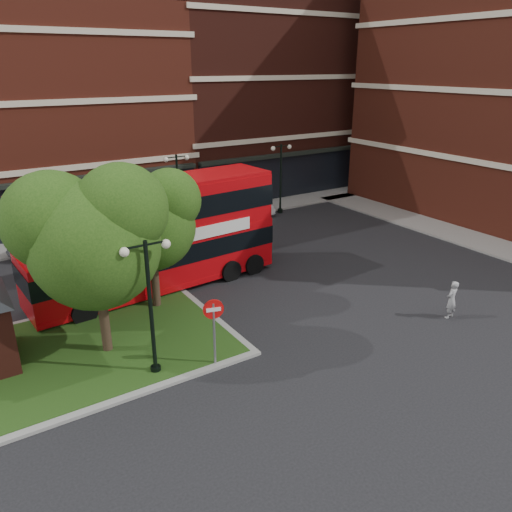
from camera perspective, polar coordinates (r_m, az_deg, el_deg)
ground at (r=20.57m, az=3.36°, el=-8.84°), size 120.00×120.00×0.00m
pavement_far at (r=34.16m, az=-13.08°, el=3.20°), size 44.00×3.00×0.12m
pavement_side at (r=33.25m, az=24.91°, el=1.24°), size 3.00×28.00×0.12m
terrace_far_right at (r=45.60m, az=0.02°, el=18.30°), size 18.00×12.00×16.00m
traffic_island at (r=20.27m, az=-21.06°, el=-10.64°), size 12.60×7.60×0.15m
tree_island_west at (r=18.21m, az=-18.42°, el=2.54°), size 5.40×4.71×7.21m
tree_island_east at (r=21.48m, az=-12.27°, el=4.37°), size 4.46×3.90×6.29m
lamp_island at (r=17.10m, az=-12.01°, el=-5.14°), size 1.72×0.36×5.00m
lamp_far_left at (r=32.33m, az=-8.89°, el=7.59°), size 1.72×0.36×5.00m
lamp_far_right at (r=36.21m, az=2.85°, el=9.26°), size 1.72×0.36×5.00m
bus at (r=23.87m, az=-11.58°, el=3.03°), size 12.22×3.64×4.60m
woman at (r=22.94m, az=21.45°, el=-4.66°), size 0.67×0.48×1.70m
car_silver at (r=31.04m, az=-23.21°, el=1.30°), size 3.90×1.94×1.28m
car_white at (r=35.21m, az=-1.80°, el=5.52°), size 4.92×2.15×1.57m
no_entry_sign at (r=17.65m, az=-4.86°, el=-7.22°), size 0.72×0.27×2.67m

